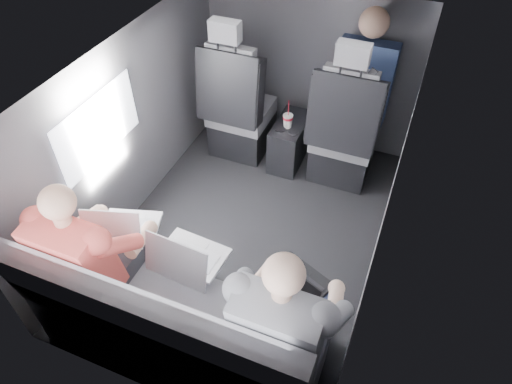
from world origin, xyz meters
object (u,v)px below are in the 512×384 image
at_px(front_seat_right, 344,138).
at_px(rear_bench, 175,328).
at_px(laptop_white, 124,227).
at_px(laptop_black, 296,283).
at_px(front_seat_left, 239,113).
at_px(laptop_silver, 187,257).
at_px(soda_cup, 288,120).
at_px(passenger_front_right, 363,82).
at_px(passenger_rear_left, 97,253).
at_px(passenger_rear_right, 287,320).
at_px(center_console, 290,142).

height_order(front_seat_right, rear_bench, front_seat_right).
height_order(laptop_white, laptop_black, laptop_white).
distance_m(front_seat_left, laptop_silver, 1.73).
bearing_deg(soda_cup, passenger_front_right, 30.14).
bearing_deg(passenger_rear_left, passenger_front_right, 64.66).
bearing_deg(front_seat_left, laptop_black, -57.18).
distance_m(front_seat_left, rear_bench, 1.96).
distance_m(front_seat_right, laptop_black, 1.61).
bearing_deg(passenger_front_right, soda_cup, -149.86).
height_order(front_seat_right, passenger_rear_right, front_seat_right).
distance_m(rear_bench, laptop_silver, 0.41).
distance_m(front_seat_right, passenger_rear_right, 1.83).
height_order(laptop_black, passenger_front_right, passenger_front_right).
xyz_separation_m(front_seat_left, front_seat_right, (0.90, 0.00, 0.00)).
bearing_deg(laptop_black, front_seat_left, 122.82).
height_order(front_seat_right, passenger_front_right, passenger_front_right).
distance_m(soda_cup, passenger_rear_left, 1.85).
relative_size(front_seat_left, passenger_rear_left, 1.06).
bearing_deg(laptop_white, soda_cup, 74.12).
bearing_deg(passenger_front_right, passenger_rear_right, -86.96).
bearing_deg(passenger_rear_left, soda_cup, 74.83).
bearing_deg(front_seat_left, laptop_silver, -75.41).
distance_m(soda_cup, passenger_front_right, 0.65).
distance_m(laptop_white, laptop_black, 1.03).
xyz_separation_m(passenger_rear_right, passenger_front_right, (-0.11, 2.06, 0.14)).
xyz_separation_m(center_console, laptop_black, (0.58, -1.63, 0.43)).
xyz_separation_m(passenger_rear_left, passenger_rear_right, (1.09, -0.00, 0.01)).
distance_m(laptop_black, passenger_front_right, 1.85).
relative_size(front_seat_left, center_console, 2.64).
height_order(front_seat_right, passenger_rear_left, front_seat_right).
bearing_deg(laptop_white, laptop_black, 0.52).
xyz_separation_m(laptop_white, passenger_rear_right, (1.05, -0.21, -0.01)).
bearing_deg(rear_bench, front_seat_right, 76.69).
xyz_separation_m(laptop_silver, passenger_rear_left, (-0.47, -0.15, -0.02)).
relative_size(center_console, passenger_rear_right, 0.40).
distance_m(laptop_silver, passenger_front_right, 1.99).
relative_size(front_seat_right, passenger_rear_left, 1.06).
xyz_separation_m(front_seat_right, passenger_rear_right, (0.15, -1.81, 0.22)).
distance_m(center_console, passenger_front_right, 0.78).
bearing_deg(laptop_black, front_seat_right, 94.51).
bearing_deg(laptop_white, passenger_front_right, 63.10).
bearing_deg(rear_bench, passenger_front_right, 77.24).
height_order(front_seat_left, laptop_black, front_seat_left).
bearing_deg(laptop_silver, soda_cup, 89.57).
xyz_separation_m(soda_cup, passenger_rear_right, (0.61, -1.78, 0.16)).
relative_size(front_seat_right, passenger_rear_right, 1.04).
height_order(center_console, laptop_silver, laptop_silver).
relative_size(front_seat_left, soda_cup, 5.08).
bearing_deg(front_seat_right, laptop_white, -119.44).
height_order(front_seat_left, center_console, front_seat_left).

